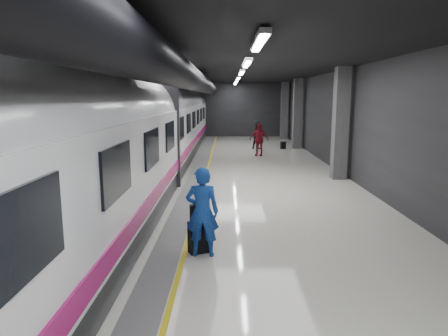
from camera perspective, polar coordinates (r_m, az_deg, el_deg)
ground at (r=14.57m, az=0.56°, el=-3.05°), size 40.00×40.00×0.00m
platform_hall at (r=15.15m, az=-0.53°, el=10.94°), size 10.02×40.02×4.51m
train at (r=14.60m, az=-12.32°, el=4.98°), size 3.05×38.00×4.05m
traveler_main at (r=8.37m, az=-3.12°, el=-6.28°), size 0.70×0.47×1.91m
suitcase_main at (r=8.73m, az=-3.68°, el=-9.84°), size 0.49×0.41×0.68m
shoulder_bag at (r=8.53m, az=-3.90°, el=-6.54°), size 0.32×0.22×0.39m
traveler_far_a at (r=25.83m, az=4.92°, el=4.61°), size 1.02×0.91×1.73m
traveler_far_b at (r=22.92m, az=5.01°, el=4.08°), size 1.17×0.76×1.86m
suitcase_far at (r=26.18m, az=8.45°, el=3.24°), size 0.37×0.30×0.48m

